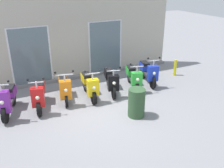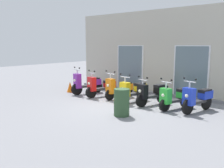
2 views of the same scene
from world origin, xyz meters
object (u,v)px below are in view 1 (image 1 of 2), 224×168
(scooter_purple, at_px, (8,100))
(scooter_orange, at_px, (65,88))
(curb_bollard, at_px, (175,68))
(scooter_black, at_px, (111,80))
(scooter_green, at_px, (133,77))
(scooter_red, at_px, (39,95))
(scooter_blue, at_px, (148,72))
(trash_bin, at_px, (137,103))
(scooter_yellow, at_px, (89,85))

(scooter_purple, bearing_deg, scooter_orange, 3.82)
(curb_bollard, bearing_deg, scooter_orange, -177.45)
(scooter_black, height_order, scooter_green, scooter_green)
(scooter_black, bearing_deg, scooter_red, -179.22)
(scooter_blue, bearing_deg, scooter_black, -176.10)
(scooter_blue, xyz_separation_m, trash_bin, (-1.78, -2.00, -0.05))
(scooter_red, bearing_deg, curb_bollard, 3.65)
(curb_bollard, bearing_deg, trash_bin, -146.38)
(scooter_black, relative_size, scooter_blue, 0.97)
(scooter_yellow, bearing_deg, trash_bin, -66.69)
(scooter_orange, xyz_separation_m, scooter_green, (2.67, -0.12, -0.03))
(scooter_red, height_order, scooter_orange, scooter_orange)
(trash_bin, bearing_deg, scooter_yellow, 113.31)
(scooter_purple, distance_m, scooter_orange, 1.84)
(scooter_purple, height_order, scooter_orange, scooter_purple)
(scooter_blue, height_order, curb_bollard, scooter_blue)
(scooter_yellow, distance_m, scooter_blue, 2.58)
(scooter_red, distance_m, scooter_orange, 0.89)
(scooter_orange, relative_size, trash_bin, 1.68)
(scooter_black, height_order, trash_bin, scooter_black)
(scooter_yellow, relative_size, scooter_green, 1.05)
(scooter_purple, height_order, trash_bin, scooter_purple)
(scooter_black, height_order, curb_bollard, scooter_black)
(scooter_purple, xyz_separation_m, scooter_red, (0.96, -0.03, -0.03))
(scooter_black, xyz_separation_m, scooter_green, (0.95, -0.00, -0.04))
(scooter_orange, xyz_separation_m, trash_bin, (1.65, -2.00, -0.03))
(scooter_green, height_order, curb_bollard, scooter_green)
(scooter_blue, distance_m, curb_bollard, 1.59)
(scooter_purple, bearing_deg, scooter_black, 0.10)
(scooter_red, bearing_deg, scooter_purple, 178.23)
(scooter_purple, height_order, scooter_green, scooter_purple)
(scooter_red, bearing_deg, scooter_orange, 9.79)
(scooter_green, distance_m, scooter_blue, 0.77)
(scooter_yellow, xyz_separation_m, scooter_black, (0.86, 0.03, 0.02))
(scooter_orange, relative_size, curb_bollard, 2.16)
(scooter_black, bearing_deg, scooter_green, -0.23)
(scooter_orange, bearing_deg, scooter_black, -3.90)
(scooter_purple, xyz_separation_m, scooter_green, (4.51, 0.00, -0.04))
(scooter_yellow, xyz_separation_m, curb_bollard, (4.14, 0.37, -0.12))
(scooter_black, bearing_deg, scooter_purple, -179.90)
(curb_bollard, bearing_deg, scooter_yellow, -174.89)
(scooter_yellow, bearing_deg, scooter_black, 2.05)
(scooter_red, xyz_separation_m, curb_bollard, (5.88, 0.37, -0.12))
(scooter_red, bearing_deg, trash_bin, -36.14)
(scooter_green, xyz_separation_m, scooter_blue, (0.76, 0.12, 0.05))
(scooter_green, relative_size, curb_bollard, 2.15)
(scooter_red, xyz_separation_m, trash_bin, (2.53, -1.85, -0.02))
(scooter_purple, xyz_separation_m, scooter_orange, (1.84, 0.12, -0.02))
(scooter_black, bearing_deg, curb_bollard, 5.90)
(scooter_yellow, height_order, trash_bin, scooter_yellow)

